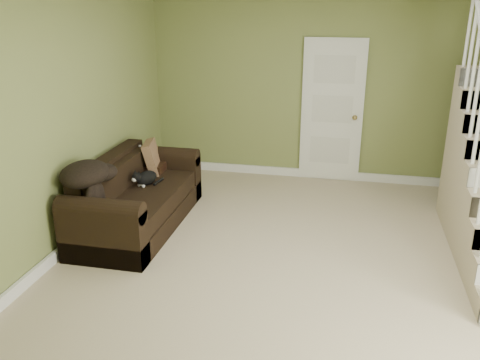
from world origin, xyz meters
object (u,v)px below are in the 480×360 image
at_px(cat, 146,178).
at_px(side_table, 149,181).
at_px(sofa, 135,200).
at_px(banana, 135,208).

bearing_deg(cat, side_table, 130.25).
xyz_separation_m(sofa, side_table, (-0.12, 0.73, -0.03)).
bearing_deg(sofa, side_table, 99.60).
bearing_deg(side_table, banana, -73.98).
height_order(sofa, cat, sofa).
xyz_separation_m(sofa, cat, (0.07, 0.18, 0.22)).
relative_size(sofa, side_table, 2.66).
bearing_deg(banana, sofa, 100.95).
distance_m(side_table, cat, 0.63).
distance_m(sofa, side_table, 0.74).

